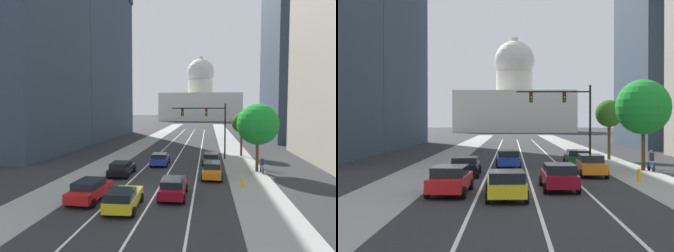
% 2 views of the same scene
% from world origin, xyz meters
% --- Properties ---
extents(ground_plane, '(400.00, 400.00, 0.00)m').
position_xyz_m(ground_plane, '(0.00, 40.00, 0.00)').
color(ground_plane, '#2B2B2D').
extents(sidewalk_left, '(4.13, 130.00, 0.01)m').
position_xyz_m(sidewalk_left, '(-8.14, 35.00, 0.01)').
color(sidewalk_left, gray).
rests_on(sidewalk_left, ground).
extents(sidewalk_right, '(4.13, 130.00, 0.01)m').
position_xyz_m(sidewalk_right, '(8.14, 35.00, 0.01)').
color(sidewalk_right, gray).
rests_on(sidewalk_right, ground).
extents(lane_stripe_left, '(0.16, 90.00, 0.01)m').
position_xyz_m(lane_stripe_left, '(-3.04, 25.00, 0.01)').
color(lane_stripe_left, white).
rests_on(lane_stripe_left, ground).
extents(lane_stripe_center, '(0.16, 90.00, 0.01)m').
position_xyz_m(lane_stripe_center, '(0.00, 25.00, 0.01)').
color(lane_stripe_center, white).
rests_on(lane_stripe_center, ground).
extents(lane_stripe_right, '(0.16, 90.00, 0.01)m').
position_xyz_m(lane_stripe_right, '(3.04, 25.00, 0.01)').
color(lane_stripe_right, white).
rests_on(lane_stripe_right, ground).
extents(office_tower_near_left, '(19.69, 20.38, 29.58)m').
position_xyz_m(office_tower_near_left, '(-26.30, 19.14, 14.83)').
color(office_tower_near_left, '#334251').
rests_on(office_tower_near_left, ground).
extents(office_tower_far_left, '(17.34, 30.01, 36.01)m').
position_xyz_m(office_tower_far_left, '(-25.16, 43.73, 18.04)').
color(office_tower_far_left, '#334251').
rests_on(office_tower_far_left, ground).
extents(office_tower_far_right, '(20.13, 20.57, 56.07)m').
position_xyz_m(office_tower_far_right, '(26.51, 43.75, 28.07)').
color(office_tower_far_right, '#334251').
rests_on(office_tower_far_right, ground).
extents(capitol_building, '(41.66, 24.07, 33.65)m').
position_xyz_m(capitol_building, '(0.00, 137.13, 10.81)').
color(capitol_building, beige).
rests_on(capitol_building, ground).
extents(car_red, '(2.25, 4.66, 1.55)m').
position_xyz_m(car_red, '(-4.56, -1.47, 0.81)').
color(car_red, red).
rests_on(car_red, ground).
extents(car_yellow, '(2.27, 4.51, 1.53)m').
position_xyz_m(car_yellow, '(-1.51, -3.11, 0.80)').
color(car_yellow, yellow).
rests_on(car_yellow, ground).
extents(car_crimson, '(2.08, 4.45, 1.54)m').
position_xyz_m(car_crimson, '(1.52, 0.07, 0.81)').
color(car_crimson, maroon).
rests_on(car_crimson, ground).
extents(car_green, '(2.18, 4.72, 1.46)m').
position_xyz_m(car_green, '(4.55, 13.91, 0.77)').
color(car_green, '#14512D').
rests_on(car_green, ground).
extents(car_blue, '(2.21, 4.43, 1.52)m').
position_xyz_m(car_blue, '(-1.51, 12.36, 0.79)').
color(car_blue, '#1E389E').
rests_on(car_blue, ground).
extents(car_orange, '(2.08, 4.47, 1.55)m').
position_xyz_m(car_orange, '(4.56, 6.83, 0.81)').
color(car_orange, orange).
rests_on(car_orange, ground).
extents(car_black, '(2.19, 4.53, 1.42)m').
position_xyz_m(car_black, '(-4.55, 6.70, 0.74)').
color(car_black, black).
rests_on(car_black, ground).
extents(traffic_signal_mast, '(7.22, 0.39, 7.45)m').
position_xyz_m(traffic_signal_mast, '(4.25, 17.69, 5.22)').
color(traffic_signal_mast, black).
rests_on(traffic_signal_mast, ground).
extents(fire_hydrant, '(0.26, 0.35, 0.91)m').
position_xyz_m(fire_hydrant, '(7.12, 3.54, 0.46)').
color(fire_hydrant, yellow).
rests_on(fire_hydrant, ground).
extents(cyclist, '(0.37, 1.70, 1.72)m').
position_xyz_m(cyclist, '(9.80, 9.71, 0.85)').
color(cyclist, black).
rests_on(cyclist, ground).
extents(street_tree_mid_right, '(4.45, 4.45, 7.34)m').
position_xyz_m(street_tree_mid_right, '(9.41, 10.58, 5.10)').
color(street_tree_mid_right, '#51381E').
rests_on(street_tree_mid_right, ground).
extents(street_tree_far_right, '(2.83, 2.83, 6.18)m').
position_xyz_m(street_tree_far_right, '(8.86, 20.80, 4.71)').
color(street_tree_far_right, '#51381E').
rests_on(street_tree_far_right, ground).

